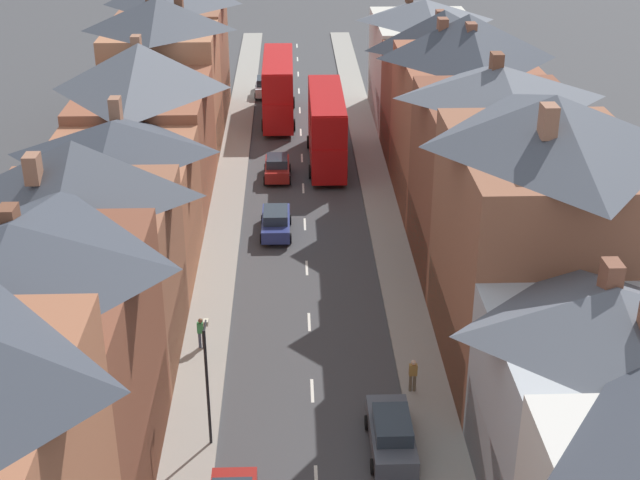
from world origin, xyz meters
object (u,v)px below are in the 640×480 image
object	(u,v)px
car_parked_left_b	(265,86)
pedestrian_mid_right	(201,331)
double_decker_bus_lead	(278,87)
street_lamp	(207,377)
car_near_silver	(276,221)
car_mid_black	(277,167)
pedestrian_mid_left	(413,374)
car_parked_left_a	(392,433)
double_decker_bus_mid_street	(326,127)

from	to	relation	value
car_parked_left_b	pedestrian_mid_right	bearing A→B (deg)	-92.83
double_decker_bus_lead	street_lamp	size ratio (longest dim) A/B	1.96
car_near_silver	car_mid_black	distance (m)	9.26
pedestrian_mid_left	car_near_silver	bearing A→B (deg)	110.23
car_parked_left_b	street_lamp	xyz separation A→B (m)	(-1.15, -50.18, 2.39)
double_decker_bus_lead	street_lamp	world-z (taller)	street_lamp
pedestrian_mid_right	car_parked_left_a	bearing A→B (deg)	-43.19
double_decker_bus_lead	car_near_silver	size ratio (longest dim) A/B	2.44
car_parked_left_a	car_parked_left_b	world-z (taller)	same
double_decker_bus_mid_street	car_parked_left_a	size ratio (longest dim) A/B	2.39
pedestrian_mid_left	pedestrian_mid_right	bearing A→B (deg)	158.03
double_decker_bus_mid_street	car_parked_left_b	xyz separation A→B (m)	(-4.89, 17.78, -1.96)
double_decker_bus_lead	car_near_silver	world-z (taller)	double_decker_bus_lead
car_parked_left_a	car_mid_black	bearing A→B (deg)	99.23
car_mid_black	pedestrian_mid_left	xyz separation A→B (m)	(6.26, -26.24, 0.18)
double_decker_bus_mid_street	car_parked_left_a	bearing A→B (deg)	-87.74
car_parked_left_a	car_parked_left_b	bearing A→B (deg)	96.94
car_mid_black	street_lamp	world-z (taller)	street_lamp
double_decker_bus_mid_street	car_parked_left_b	size ratio (longest dim) A/B	2.62
car_mid_black	street_lamp	distance (m)	29.63
car_near_silver	pedestrian_mid_left	size ratio (longest dim) A/B	2.75
car_near_silver	car_parked_left_b	size ratio (longest dim) A/B	1.08
double_decker_bus_mid_street	pedestrian_mid_right	xyz separation A→B (m)	(-7.02, -25.31, -1.78)
car_parked_left_a	car_mid_black	distance (m)	30.55
double_decker_bus_mid_street	pedestrian_mid_right	world-z (taller)	double_decker_bus_mid_street
car_parked_left_a	double_decker_bus_mid_street	bearing A→B (deg)	92.26
car_near_silver	car_parked_left_a	distance (m)	21.46
car_parked_left_a	street_lamp	size ratio (longest dim) A/B	0.82
car_mid_black	car_parked_left_a	bearing A→B (deg)	-80.77
car_mid_black	car_parked_left_b	size ratio (longest dim) A/B	0.95
car_mid_black	car_parked_left_b	world-z (taller)	car_parked_left_b
pedestrian_mid_left	pedestrian_mid_right	xyz separation A→B (m)	(-9.69, 3.91, 0.00)
car_mid_black	street_lamp	bearing A→B (deg)	-94.76
car_parked_left_a	car_mid_black	size ratio (longest dim) A/B	1.15
car_parked_left_b	street_lamp	bearing A→B (deg)	-91.31
car_parked_left_a	pedestrian_mid_right	size ratio (longest dim) A/B	2.80
double_decker_bus_mid_street	car_mid_black	bearing A→B (deg)	-140.36
car_parked_left_a	car_near_silver	bearing A→B (deg)	103.20
street_lamp	pedestrian_mid_right	bearing A→B (deg)	97.87
double_decker_bus_lead	pedestrian_mid_left	xyz separation A→B (m)	(6.27, -39.79, -1.78)
car_near_silver	car_mid_black	size ratio (longest dim) A/B	1.13
car_parked_left_a	street_lamp	bearing A→B (deg)	174.40
double_decker_bus_mid_street	car_parked_left_b	distance (m)	18.54
double_decker_bus_lead	car_parked_left_a	size ratio (longest dim) A/B	2.39
pedestrian_mid_right	pedestrian_mid_left	bearing A→B (deg)	-21.97
double_decker_bus_mid_street	car_near_silver	xyz separation A→B (m)	(-3.59, -12.23, -1.98)
double_decker_bus_lead	car_parked_left_a	distance (m)	44.02
double_decker_bus_mid_street	street_lamp	distance (m)	32.97
car_mid_black	car_parked_left_b	bearing A→B (deg)	93.58
double_decker_bus_lead	pedestrian_mid_left	distance (m)	40.32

